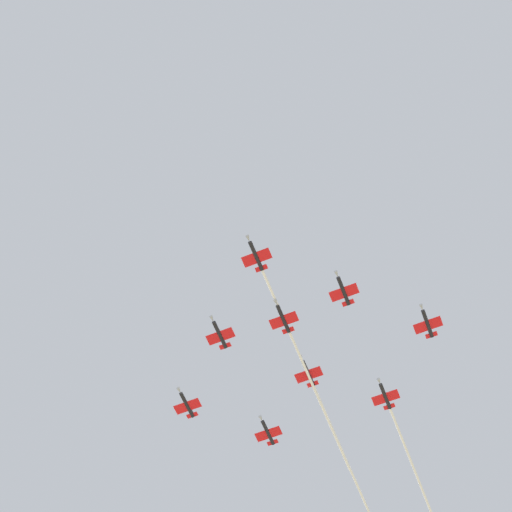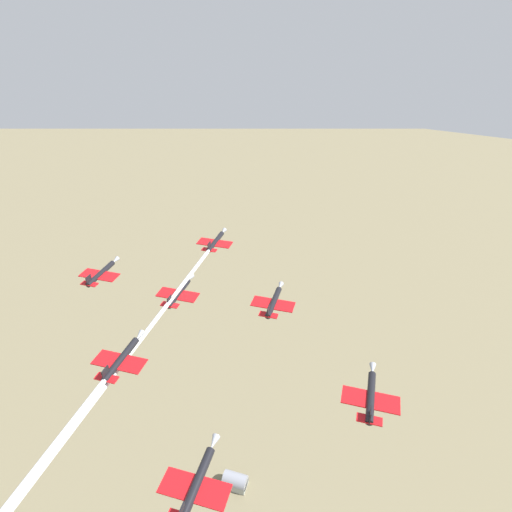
% 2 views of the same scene
% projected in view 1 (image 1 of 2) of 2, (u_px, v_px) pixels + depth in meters
% --- Properties ---
extents(jet_lead, '(24.51, 85.52, 2.45)m').
position_uv_depth(jet_lead, '(293.00, 341.00, 222.82)').
color(jet_lead, black).
extents(jet_port_inner, '(8.89, 11.81, 2.45)m').
position_uv_depth(jet_port_inner, '(343.00, 290.00, 215.44)').
color(jet_port_inner, black).
extents(jet_starboard_inner, '(8.89, 11.81, 2.45)m').
position_uv_depth(jet_starboard_inner, '(219.00, 334.00, 221.30)').
color(jet_starboard_inner, black).
extents(jet_port_outer, '(8.89, 11.81, 2.45)m').
position_uv_depth(jet_port_outer, '(283.00, 318.00, 218.94)').
color(jet_port_outer, black).
extents(jet_starboard_outer, '(8.89, 11.81, 2.45)m').
position_uv_depth(jet_starboard_outer, '(427.00, 323.00, 219.77)').
color(jet_starboard_outer, black).
extents(jet_center_rear, '(8.89, 11.81, 2.45)m').
position_uv_depth(jet_center_rear, '(187.00, 404.00, 231.90)').
color(jet_center_rear, black).
extents(jet_port_trail, '(21.83, 74.88, 2.45)m').
position_uv_depth(jet_port_trail, '(335.00, 435.00, 237.58)').
color(jet_port_trail, black).
extents(jet_starboard_trail, '(20.24, 68.58, 2.45)m').
position_uv_depth(jet_starboard_trail, '(406.00, 450.00, 237.74)').
color(jet_starboard_trail, black).
extents(jet_tail_end, '(8.89, 11.81, 2.45)m').
position_uv_depth(jet_tail_end, '(268.00, 432.00, 236.52)').
color(jet_tail_end, black).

